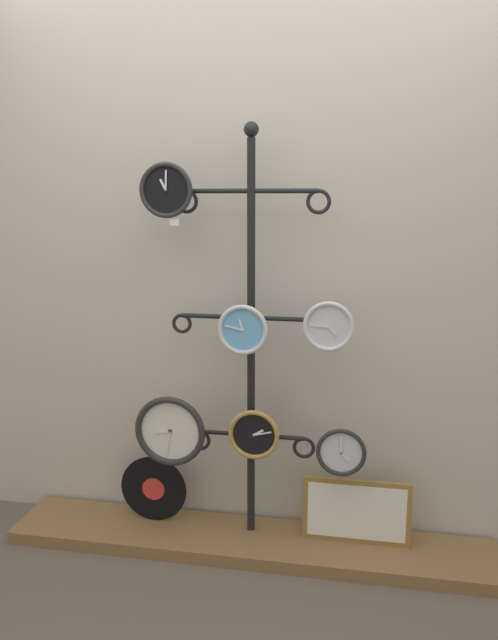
{
  "coord_description": "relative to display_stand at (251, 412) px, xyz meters",
  "views": [
    {
      "loc": [
        0.48,
        -2.2,
        1.59
      ],
      "look_at": [
        0.0,
        0.36,
        1.06
      ],
      "focal_mm": 35.0,
      "sensor_mm": 36.0,
      "label": 1
    }
  ],
  "objects": [
    {
      "name": "ground_plane",
      "position": [
        -0.0,
        -0.41,
        -0.63
      ],
      "size": [
        12.0,
        12.0,
        0.0
      ],
      "primitive_type": "plane",
      "color": "brown"
    },
    {
      "name": "shop_wall",
      "position": [
        -0.0,
        0.16,
        0.77
      ],
      "size": [
        4.4,
        0.04,
        2.8
      ],
      "color": "#BCB2A3",
      "rests_on": "ground_plane"
    },
    {
      "name": "low_shelf",
      "position": [
        -0.0,
        -0.06,
        -0.6
      ],
      "size": [
        2.2,
        0.36,
        0.06
      ],
      "color": "brown",
      "rests_on": "ground_plane"
    },
    {
      "name": "display_stand",
      "position": [
        0.0,
        0.0,
        0.0
      ],
      "size": [
        0.72,
        0.36,
        1.88
      ],
      "color": "black",
      "rests_on": "ground_plane"
    },
    {
      "name": "clock_top_left",
      "position": [
        -0.34,
        -0.08,
        0.97
      ],
      "size": [
        0.23,
        0.04,
        0.23
      ],
      "color": "black"
    },
    {
      "name": "clock_middle_center",
      "position": [
        -0.02,
        -0.09,
        0.4
      ],
      "size": [
        0.22,
        0.04,
        0.22
      ],
      "color": "#60A8DB"
    },
    {
      "name": "clock_middle_right",
      "position": [
        0.34,
        -0.09,
        0.42
      ],
      "size": [
        0.21,
        0.04,
        0.21
      ],
      "color": "silver"
    },
    {
      "name": "clock_bottom_left",
      "position": [
        -0.34,
        -0.12,
        -0.07
      ],
      "size": [
        0.32,
        0.04,
        0.32
      ],
      "color": "silver"
    },
    {
      "name": "clock_bottom_center",
      "position": [
        0.03,
        -0.1,
        -0.06
      ],
      "size": [
        0.22,
        0.04,
        0.22
      ],
      "color": "black"
    },
    {
      "name": "clock_bottom_right",
      "position": [
        0.41,
        -0.1,
        -0.12
      ],
      "size": [
        0.21,
        0.04,
        0.21
      ],
      "color": "silver"
    },
    {
      "name": "vinyl_record",
      "position": [
        -0.47,
        -0.0,
        -0.41
      ],
      "size": [
        0.32,
        0.01,
        0.32
      ],
      "color": "black",
      "rests_on": "low_shelf"
    },
    {
      "name": "picture_frame",
      "position": [
        0.48,
        -0.02,
        -0.42
      ],
      "size": [
        0.47,
        0.02,
        0.3
      ],
      "color": "olive",
      "rests_on": "low_shelf"
    },
    {
      "name": "price_tag_upper",
      "position": [
        -0.31,
        -0.09,
        0.84
      ],
      "size": [
        0.04,
        0.0,
        0.03
      ],
      "color": "white"
    }
  ]
}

